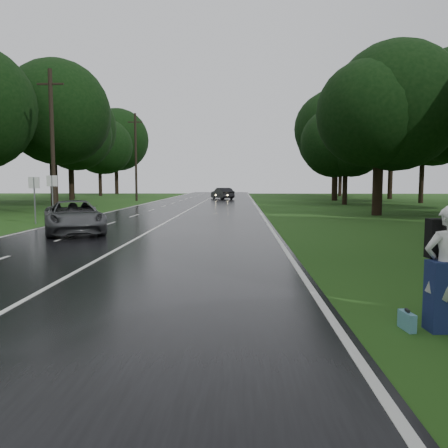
# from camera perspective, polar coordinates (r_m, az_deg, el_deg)

# --- Properties ---
(ground) EXTENTS (160.00, 160.00, 0.00)m
(ground) POSITION_cam_1_polar(r_m,az_deg,el_deg) (11.44, -19.91, -6.85)
(ground) COLOR #214915
(ground) RESTS_ON ground
(road) EXTENTS (12.00, 140.00, 0.04)m
(road) POSITION_cam_1_polar(r_m,az_deg,el_deg) (30.75, -5.91, 1.01)
(road) COLOR black
(road) RESTS_ON ground
(lane_center) EXTENTS (0.12, 140.00, 0.01)m
(lane_center) POSITION_cam_1_polar(r_m,az_deg,el_deg) (30.74, -5.92, 1.06)
(lane_center) COLOR silver
(lane_center) RESTS_ON road
(grey_car) EXTENTS (4.43, 5.87, 1.48)m
(grey_car) POSITION_cam_1_polar(r_m,az_deg,el_deg) (21.37, -18.60, 0.88)
(grey_car) COLOR #444649
(grey_car) RESTS_ON road
(far_car) EXTENTS (3.38, 4.88, 1.52)m
(far_car) POSITION_cam_1_polar(r_m,az_deg,el_deg) (59.58, -0.21, 3.91)
(far_car) COLOR black
(far_car) RESTS_ON road
(hitchhiker) EXTENTS (0.76, 0.69, 2.01)m
(hitchhiker) POSITION_cam_1_polar(r_m,az_deg,el_deg) (7.92, 26.50, -5.60)
(hitchhiker) COLOR silver
(hitchhiker) RESTS_ON ground
(suitcase) EXTENTS (0.17, 0.42, 0.29)m
(suitcase) POSITION_cam_1_polar(r_m,az_deg,el_deg) (7.88, 22.28, -11.38)
(suitcase) COLOR teal
(suitcase) RESTS_ON ground
(utility_pole_mid) EXTENTS (1.80, 0.28, 9.89)m
(utility_pole_mid) POSITION_cam_1_polar(r_m,az_deg,el_deg) (32.95, -20.74, 0.95)
(utility_pole_mid) COLOR black
(utility_pole_mid) RESTS_ON ground
(utility_pole_far) EXTENTS (1.80, 0.28, 10.65)m
(utility_pole_far) POSITION_cam_1_polar(r_m,az_deg,el_deg) (56.33, -11.07, 2.91)
(utility_pole_far) COLOR black
(utility_pole_far) RESTS_ON ground
(road_sign_a) EXTENTS (0.63, 0.10, 2.62)m
(road_sign_a) POSITION_cam_1_polar(r_m,az_deg,el_deg) (27.18, -22.88, -0.01)
(road_sign_a) COLOR white
(road_sign_a) RESTS_ON ground
(road_sign_b) EXTENTS (0.66, 0.10, 2.74)m
(road_sign_b) POSITION_cam_1_polar(r_m,az_deg,el_deg) (29.36, -20.92, 0.44)
(road_sign_b) COLOR white
(road_sign_b) RESTS_ON ground
(tree_left_e) EXTENTS (9.80, 9.80, 15.32)m
(tree_left_e) POSITION_cam_1_polar(r_m,az_deg,el_deg) (46.13, -20.75, 2.13)
(tree_left_e) COLOR black
(tree_left_e) RESTS_ON ground
(tree_left_f) EXTENTS (9.41, 9.41, 14.70)m
(tree_left_f) POSITION_cam_1_polar(r_m,az_deg,el_deg) (61.83, -18.83, 2.93)
(tree_left_f) COLOR black
(tree_left_f) RESTS_ON ground
(tree_right_d) EXTENTS (8.10, 8.10, 12.66)m
(tree_right_d) POSITION_cam_1_polar(r_m,az_deg,el_deg) (33.45, 18.87, 1.07)
(tree_right_d) COLOR black
(tree_right_d) RESTS_ON ground
(tree_right_e) EXTENTS (7.08, 7.08, 11.06)m
(tree_right_e) POSITION_cam_1_polar(r_m,az_deg,el_deg) (48.17, 15.10, 2.41)
(tree_right_e) COLOR black
(tree_right_e) RESTS_ON ground
(tree_right_f) EXTENTS (10.22, 10.22, 15.96)m
(tree_right_f) POSITION_cam_1_polar(r_m,az_deg,el_deg) (58.01, 13.89, 2.92)
(tree_right_f) COLOR black
(tree_right_f) RESTS_ON ground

